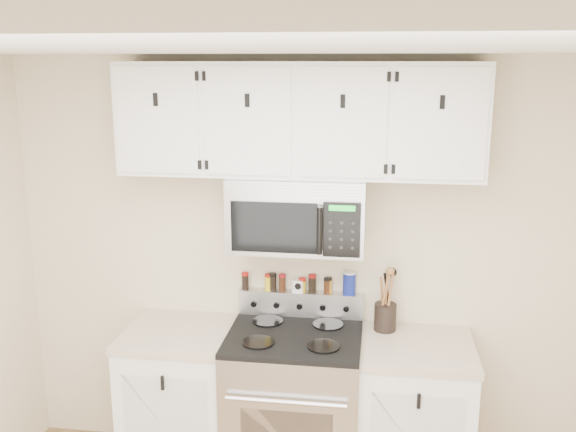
{
  "coord_description": "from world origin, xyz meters",
  "views": [
    {
      "loc": [
        0.44,
        -1.93,
        2.47
      ],
      "look_at": [
        -0.04,
        1.45,
        1.63
      ],
      "focal_mm": 40.0,
      "sensor_mm": 36.0,
      "label": 1
    }
  ],
  "objects_px": {
    "salt_canister": "(349,283)",
    "utensil_crock": "(385,315)",
    "range": "(294,407)",
    "microwave": "(298,213)"
  },
  "relations": [
    {
      "from": "microwave",
      "to": "salt_canister",
      "type": "xyz_separation_m",
      "value": [
        0.29,
        0.16,
        -0.46
      ]
    },
    {
      "from": "microwave",
      "to": "salt_canister",
      "type": "height_order",
      "value": "microwave"
    },
    {
      "from": "range",
      "to": "utensil_crock",
      "type": "distance_m",
      "value": 0.76
    },
    {
      "from": "salt_canister",
      "to": "utensil_crock",
      "type": "bearing_deg",
      "value": -21.51
    },
    {
      "from": "range",
      "to": "utensil_crock",
      "type": "height_order",
      "value": "utensil_crock"
    },
    {
      "from": "microwave",
      "to": "salt_canister",
      "type": "bearing_deg",
      "value": 27.97
    },
    {
      "from": "range",
      "to": "salt_canister",
      "type": "height_order",
      "value": "salt_canister"
    },
    {
      "from": "microwave",
      "to": "utensil_crock",
      "type": "xyz_separation_m",
      "value": [
        0.51,
        0.07,
        -0.61
      ]
    },
    {
      "from": "utensil_crock",
      "to": "microwave",
      "type": "bearing_deg",
      "value": -172.25
    },
    {
      "from": "range",
      "to": "utensil_crock",
      "type": "bearing_deg",
      "value": 20.99
    }
  ]
}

